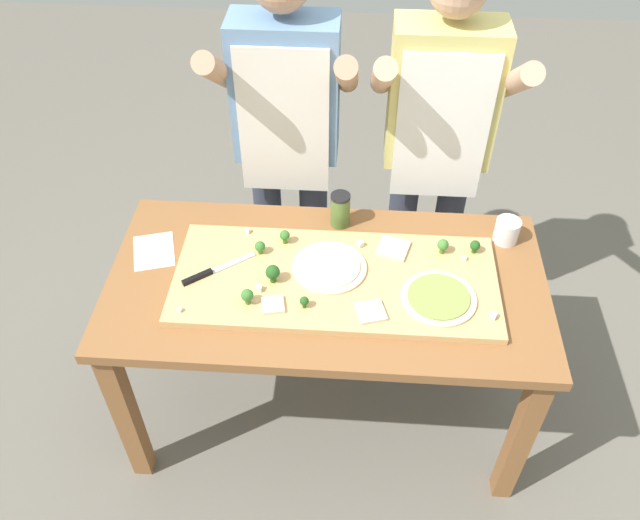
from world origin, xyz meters
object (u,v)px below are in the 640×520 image
(pizza_whole_white_garlic, at_px, (329,267))
(cheese_crumble_f, at_px, (259,288))
(pizza_slice_near_right, at_px, (371,312))
(cheese_crumble_d, at_px, (360,244))
(broccoli_floret_center_left, at_px, (443,245))
(cheese_crumble_a, at_px, (247,231))
(pizza_slice_far_left, at_px, (393,248))
(flour_cup, at_px, (506,232))
(broccoli_floret_back_mid, at_px, (304,301))
(broccoli_floret_back_right, at_px, (285,236))
(cook_right, at_px, (437,137))
(recipe_note, at_px, (154,251))
(broccoli_floret_center_right, at_px, (273,273))
(prep_table, at_px, (326,301))
(broccoli_floret_back_left, at_px, (247,296))
(chefs_knife, at_px, (209,272))
(sauce_jar, at_px, (340,210))
(broccoli_floret_front_left, at_px, (475,246))
(cheese_crumble_e, at_px, (180,310))
(broccoli_floret_front_mid, at_px, (260,247))
(pizza_whole_pesto_green, at_px, (439,298))
(cook_left, at_px, (287,131))
(cheese_crumble_c, at_px, (493,316))
(pizza_slice_near_left, at_px, (273,305))
(cheese_crumble_b, at_px, (464,258))

(pizza_whole_white_garlic, xyz_separation_m, cheese_crumble_f, (-0.23, -0.12, 0.00))
(pizza_slice_near_right, relative_size, cheese_crumble_d, 4.38)
(broccoli_floret_center_left, height_order, cheese_crumble_a, broccoli_floret_center_left)
(pizza_slice_far_left, distance_m, flour_cup, 0.43)
(broccoli_floret_back_mid, bearing_deg, broccoli_floret_back_right, 107.51)
(pizza_slice_near_right, xyz_separation_m, cook_right, (0.24, 0.77, 0.17))
(broccoli_floret_back_right, relative_size, recipe_note, 0.29)
(broccoli_floret_center_right, xyz_separation_m, cheese_crumble_d, (0.29, 0.19, -0.03))
(prep_table, relative_size, broccoli_floret_back_left, 26.35)
(chefs_knife, relative_size, broccoli_floret_center_right, 3.45)
(prep_table, bearing_deg, recipe_note, 171.22)
(sauce_jar, bearing_deg, cheese_crumble_f, -123.17)
(broccoli_floret_front_left, bearing_deg, broccoli_floret_back_left, -158.92)
(cheese_crumble_e, bearing_deg, broccoli_floret_front_left, 19.41)
(broccoli_floret_back_right, distance_m, broccoli_floret_center_left, 0.56)
(pizza_slice_near_right, relative_size, broccoli_floret_back_left, 1.56)
(broccoli_floret_center_left, bearing_deg, broccoli_floret_front_mid, -175.94)
(pizza_slice_near_right, distance_m, cheese_crumble_a, 0.58)
(pizza_slice_far_left, distance_m, broccoli_floret_front_mid, 0.47)
(pizza_whole_pesto_green, distance_m, cheese_crumble_a, 0.74)
(broccoli_floret_back_left, relative_size, cheese_crumble_f, 2.93)
(broccoli_floret_front_mid, xyz_separation_m, broccoli_floret_back_mid, (0.18, -0.25, -0.00))
(pizza_whole_pesto_green, bearing_deg, recipe_note, 169.31)
(chefs_knife, bearing_deg, broccoli_floret_front_left, 10.52)
(cheese_crumble_d, xyz_separation_m, cook_left, (-0.31, 0.45, 0.17))
(cheese_crumble_c, distance_m, recipe_note, 1.21)
(pizza_slice_near_left, bearing_deg, cheese_crumble_c, -0.03)
(cheese_crumble_b, distance_m, cook_right, 0.53)
(broccoli_floret_front_mid, relative_size, broccoli_floret_center_right, 0.75)
(cheese_crumble_f, bearing_deg, cheese_crumble_d, 35.95)
(cheese_crumble_e, height_order, cheese_crumble_f, cheese_crumble_f)
(pizza_slice_near_left, distance_m, broccoli_floret_back_right, 0.31)
(prep_table, bearing_deg, pizza_slice_near_right, -47.80)
(chefs_knife, height_order, pizza_whole_white_garlic, same)
(pizza_whole_pesto_green, height_order, cheese_crumble_f, cheese_crumble_f)
(broccoli_floret_back_left, xyz_separation_m, cheese_crumble_a, (-0.05, 0.34, -0.03))
(pizza_whole_pesto_green, distance_m, broccoli_floret_front_mid, 0.64)
(cheese_crumble_b, xyz_separation_m, cook_left, (-0.67, 0.50, 0.17))
(broccoli_floret_back_right, xyz_separation_m, cheese_crumble_e, (-0.31, -0.35, -0.03))
(cheese_crumble_c, xyz_separation_m, cheese_crumble_d, (-0.44, 0.31, 0.00))
(cheese_crumble_f, relative_size, cook_right, 0.01)
(broccoli_floret_front_left, distance_m, broccoli_floret_back_left, 0.82)
(broccoli_floret_front_mid, distance_m, sauce_jar, 0.34)
(broccoli_floret_front_left, xyz_separation_m, sauce_jar, (-0.48, 0.15, 0.01))
(pizza_slice_far_left, xyz_separation_m, cheese_crumble_e, (-0.70, -0.34, 0.00))
(broccoli_floret_front_mid, bearing_deg, pizza_whole_pesto_green, -16.33)
(cheese_crumble_e, bearing_deg, broccoli_floret_back_right, 48.75)
(broccoli_floret_back_right, xyz_separation_m, broccoli_floret_back_left, (-0.09, -0.30, 0.00))
(recipe_note, bearing_deg, cheese_crumble_e, -60.97)
(cheese_crumble_c, xyz_separation_m, cheese_crumble_e, (-1.02, -0.04, -0.00))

